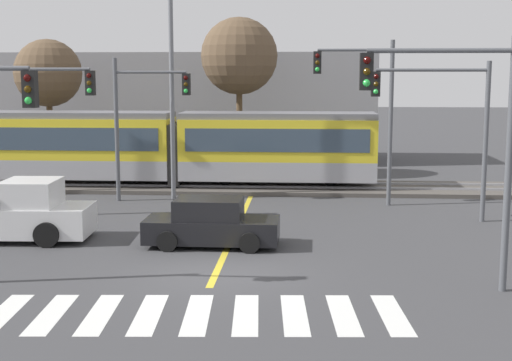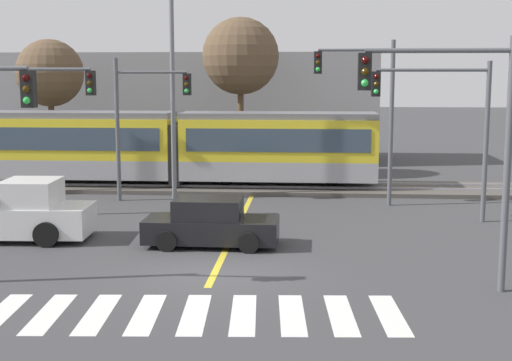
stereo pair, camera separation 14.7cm
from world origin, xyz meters
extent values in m
plane|color=#3D3D3F|center=(0.00, 0.00, 0.00)|extent=(200.00, 200.00, 0.00)
cube|color=#4C4742|center=(0.00, 14.37, 0.09)|extent=(120.00, 4.00, 0.18)
cube|color=#939399|center=(0.00, 13.65, 0.23)|extent=(120.00, 0.08, 0.10)
cube|color=#939399|center=(0.00, 15.09, 0.23)|extent=(120.00, 0.08, 0.10)
cube|color=#9E9EA3|center=(-8.38, 14.37, 0.98)|extent=(9.00, 2.60, 0.90)
cube|color=yellow|center=(-8.38, 14.37, 2.38)|extent=(9.00, 2.60, 1.90)
cube|color=#384756|center=(-8.38, 13.05, 2.43)|extent=(8.28, 0.04, 1.04)
cube|color=slate|center=(-8.38, 14.37, 3.47)|extent=(9.00, 2.39, 0.28)
cylinder|color=black|center=(-5.91, 14.37, 0.53)|extent=(0.70, 0.20, 0.70)
cylinder|color=black|center=(-10.86, 14.37, 0.53)|extent=(0.70, 0.20, 0.70)
cube|color=#9E9EA3|center=(1.12, 14.37, 0.98)|extent=(9.00, 2.60, 0.90)
cube|color=yellow|center=(1.12, 14.37, 2.38)|extent=(9.00, 2.60, 1.90)
cube|color=#384756|center=(1.12, 13.05, 2.43)|extent=(8.28, 0.04, 1.04)
cube|color=slate|center=(1.12, 14.37, 3.47)|extent=(9.00, 2.39, 0.28)
cylinder|color=black|center=(3.59, 14.37, 0.53)|extent=(0.70, 0.20, 0.70)
cylinder|color=black|center=(-1.36, 14.37, 0.53)|extent=(0.70, 0.20, 0.70)
cube|color=#2D2D2D|center=(-3.63, 14.37, 1.68)|extent=(0.50, 2.34, 2.80)
cube|color=silver|center=(-4.39, -3.62, 0.00)|extent=(0.74, 2.83, 0.01)
cube|color=silver|center=(-3.29, -3.55, 0.00)|extent=(0.74, 2.83, 0.01)
cube|color=silver|center=(-2.20, -3.48, 0.00)|extent=(0.74, 2.83, 0.01)
cube|color=silver|center=(-1.10, -3.41, 0.00)|extent=(0.74, 2.83, 0.01)
cube|color=silver|center=(0.00, -3.34, 0.00)|extent=(0.74, 2.83, 0.01)
cube|color=silver|center=(1.10, -3.27, 0.00)|extent=(0.74, 2.83, 0.01)
cube|color=silver|center=(2.20, -3.19, 0.00)|extent=(0.74, 2.83, 0.01)
cube|color=silver|center=(3.29, -3.12, 0.00)|extent=(0.74, 2.83, 0.01)
cube|color=silver|center=(4.39, -3.05, 0.00)|extent=(0.74, 2.83, 0.01)
cube|color=gold|center=(0.00, 5.52, 0.00)|extent=(0.20, 13.71, 0.01)
cube|color=black|center=(-0.51, 3.15, 0.52)|extent=(4.22, 1.74, 0.72)
cube|color=black|center=(-0.61, 3.15, 1.20)|extent=(2.12, 1.54, 0.64)
cube|color=#384756|center=(0.39, 3.14, 1.20)|extent=(0.12, 1.43, 0.52)
cube|color=#384756|center=(-0.60, 3.93, 1.20)|extent=(1.79, 0.06, 0.48)
cylinder|color=black|center=(0.76, 3.98, 0.32)|extent=(0.64, 0.23, 0.64)
cylinder|color=black|center=(0.74, 2.28, 0.32)|extent=(0.64, 0.23, 0.64)
cylinder|color=black|center=(-1.76, 4.01, 0.32)|extent=(0.64, 0.23, 0.64)
cylinder|color=black|center=(-1.78, 2.31, 0.32)|extent=(0.64, 0.23, 0.64)
cube|color=silver|center=(-7.26, 3.48, 0.66)|extent=(5.50, 2.25, 0.96)
cube|color=silver|center=(-6.46, 3.52, 1.56)|extent=(1.80, 1.93, 0.84)
cube|color=#384756|center=(-5.71, 3.56, 1.58)|extent=(0.19, 1.70, 0.66)
cylinder|color=black|center=(-5.75, 4.54, 0.40)|extent=(0.81, 0.32, 0.80)
cylinder|color=black|center=(-5.65, 2.58, 0.40)|extent=(0.81, 0.32, 0.80)
cube|color=black|center=(-4.29, -1.67, 5.01)|extent=(0.32, 0.28, 0.90)
sphere|color=#360605|center=(-4.29, -1.82, 5.28)|extent=(0.18, 0.18, 0.18)
sphere|color=#3A2706|center=(-4.29, -1.82, 5.01)|extent=(0.18, 0.18, 0.18)
sphere|color=green|center=(-4.29, -1.82, 4.74)|extent=(0.18, 0.18, 0.18)
cylinder|color=#515459|center=(8.91, 7.56, 2.92)|extent=(0.18, 0.18, 5.84)
cylinder|color=#515459|center=(6.91, 7.56, 5.51)|extent=(4.00, 0.12, 0.12)
cube|color=black|center=(4.91, 7.56, 5.01)|extent=(0.32, 0.28, 0.90)
sphere|color=#360605|center=(4.91, 7.41, 5.28)|extent=(0.18, 0.18, 0.18)
sphere|color=#3A2706|center=(4.91, 7.41, 5.01)|extent=(0.18, 0.18, 0.18)
sphere|color=green|center=(4.91, 7.41, 4.74)|extent=(0.18, 0.18, 0.18)
cylinder|color=#515459|center=(7.36, -1.05, 3.14)|extent=(0.18, 0.18, 6.28)
cylinder|color=#515459|center=(5.61, -1.05, 5.93)|extent=(3.50, 0.12, 0.12)
cube|color=black|center=(3.86, -1.05, 5.43)|extent=(0.32, 0.28, 0.90)
sphere|color=#360605|center=(3.86, -1.20, 5.70)|extent=(0.18, 0.18, 0.18)
sphere|color=#3A2706|center=(3.86, -1.20, 5.43)|extent=(0.18, 0.18, 0.18)
sphere|color=green|center=(3.86, -1.20, 5.16)|extent=(0.18, 0.18, 0.18)
cylinder|color=#515459|center=(-5.57, 10.91, 3.02)|extent=(0.18, 0.18, 6.04)
cylinder|color=#515459|center=(-4.07, 10.91, 5.45)|extent=(3.00, 0.12, 0.12)
cube|color=black|center=(-2.57, 10.91, 4.95)|extent=(0.32, 0.28, 0.90)
sphere|color=#360605|center=(-2.57, 10.76, 5.22)|extent=(0.18, 0.18, 0.18)
sphere|color=#3A2706|center=(-2.57, 10.76, 4.95)|extent=(0.18, 0.18, 0.18)
sphere|color=green|center=(-2.57, 10.76, 4.68)|extent=(0.18, 0.18, 0.18)
cylinder|color=#515459|center=(-7.46, 7.07, 5.55)|extent=(4.00, 0.12, 0.12)
cube|color=black|center=(-5.46, 7.07, 5.05)|extent=(0.32, 0.28, 0.90)
sphere|color=#360605|center=(-5.46, 6.92, 5.32)|extent=(0.18, 0.18, 0.18)
sphere|color=#3A2706|center=(-5.46, 6.92, 5.05)|extent=(0.18, 0.18, 0.18)
sphere|color=green|center=(-5.46, 6.92, 4.78)|extent=(0.18, 0.18, 0.18)
cylinder|color=#515459|center=(5.85, 10.63, 3.36)|extent=(0.18, 0.18, 6.73)
cylinder|color=#515459|center=(4.35, 10.63, 6.33)|extent=(3.00, 0.12, 0.12)
cube|color=black|center=(2.85, 10.63, 5.83)|extent=(0.32, 0.28, 0.90)
sphere|color=#360605|center=(2.85, 10.48, 6.10)|extent=(0.18, 0.18, 0.18)
sphere|color=#3A2706|center=(2.85, 10.48, 5.83)|extent=(0.18, 0.18, 0.18)
sphere|color=green|center=(2.85, 10.48, 5.56)|extent=(0.18, 0.18, 0.18)
cylinder|color=slate|center=(-3.31, 11.57, 4.68)|extent=(0.20, 0.20, 9.36)
cylinder|color=brown|center=(-11.29, 18.69, 2.35)|extent=(0.32, 0.32, 4.71)
sphere|color=brown|center=(-11.29, 18.69, 5.42)|extent=(3.58, 3.58, 3.58)
cylinder|color=brown|center=(-1.07, 18.54, 2.75)|extent=(0.32, 0.32, 5.50)
sphere|color=brown|center=(-1.07, 18.54, 6.29)|extent=(3.98, 3.98, 3.98)
cube|color=gray|center=(-5.97, 25.97, 3.32)|extent=(25.06, 6.00, 6.64)
camera|label=1|loc=(2.40, -18.66, 5.37)|focal=50.00mm
camera|label=2|loc=(2.55, -18.65, 5.37)|focal=50.00mm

